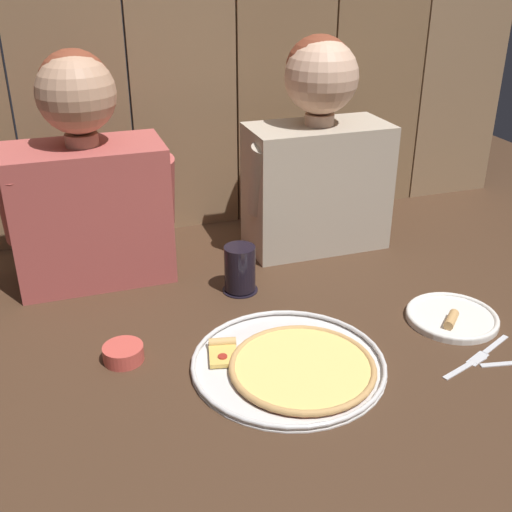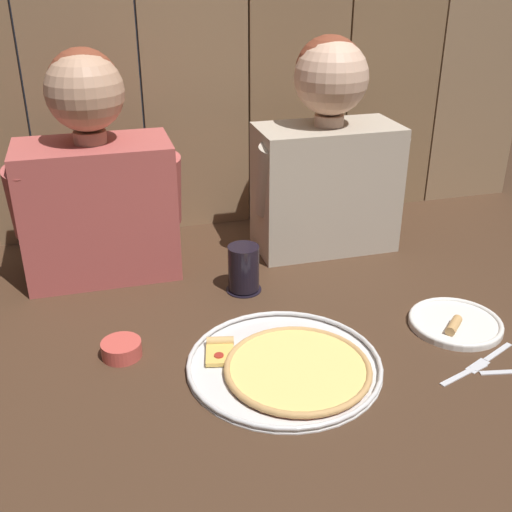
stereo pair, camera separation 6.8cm
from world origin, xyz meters
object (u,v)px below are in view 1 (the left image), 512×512
object	(u,v)px
pizza_tray	(293,365)
dinner_plate	(452,317)
dipping_bowl	(123,352)
diner_left	(87,181)
diner_right	(318,152)
drinking_glass	(240,269)

from	to	relation	value
pizza_tray	dinner_plate	xyz separation A→B (m)	(0.42, 0.06, -0.00)
pizza_tray	dipping_bowl	xyz separation A→B (m)	(-0.33, 0.14, 0.01)
dinner_plate	diner_left	xyz separation A→B (m)	(-0.76, 0.50, 0.26)
pizza_tray	diner_left	bearing A→B (deg)	121.57
pizza_tray	diner_left	distance (m)	0.70
pizza_tray	diner_right	xyz separation A→B (m)	(0.29, 0.55, 0.27)
dipping_bowl	diner_right	bearing A→B (deg)	33.75
diner_left	diner_right	distance (m)	0.63
drinking_glass	dipping_bowl	world-z (taller)	drinking_glass
diner_left	pizza_tray	bearing A→B (deg)	-58.43
dinner_plate	drinking_glass	world-z (taller)	drinking_glass
dinner_plate	dipping_bowl	size ratio (longest dim) A/B	2.48
pizza_tray	dipping_bowl	world-z (taller)	dipping_bowl
pizza_tray	drinking_glass	distance (m)	0.36
dipping_bowl	diner_right	size ratio (longest dim) A/B	0.15
pizza_tray	dipping_bowl	bearing A→B (deg)	156.58
pizza_tray	dipping_bowl	size ratio (longest dim) A/B	4.73
pizza_tray	dipping_bowl	distance (m)	0.36
dinner_plate	diner_right	world-z (taller)	diner_right
dipping_bowl	drinking_glass	bearing A→B (deg)	33.04
dipping_bowl	diner_right	distance (m)	0.78
drinking_glass	diner_right	xyz separation A→B (m)	(0.29, 0.20, 0.22)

